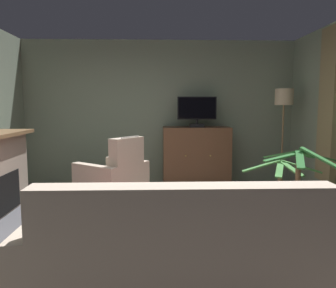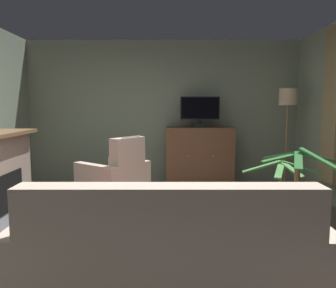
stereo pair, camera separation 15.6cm
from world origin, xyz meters
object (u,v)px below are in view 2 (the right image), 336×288
Objects in this scene: coffee_table at (178,202)px; potted_plant_tall_palm_by_window at (298,217)px; tv_cabinet at (201,158)px; sofa_floral at (171,264)px; floor_lamp at (289,111)px; potted_plant_on_hearth_side at (282,200)px; folded_newspaper at (190,198)px; television at (202,111)px; tv_remote at (165,196)px; armchair_by_fireplace at (117,181)px.

potted_plant_tall_palm_by_window reaches higher than coffee_table.
tv_cabinet reaches higher than sofa_floral.
potted_plant_tall_palm_by_window is 0.58× the size of floor_lamp.
potted_plant_on_hearth_side is (1.37, 0.61, -0.15)m from coffee_table.
potted_plant_on_hearth_side is at bearing 86.67° from potted_plant_tall_palm_by_window.
potted_plant_tall_palm_by_window is (1.20, 0.01, -0.23)m from folded_newspaper.
television is 0.31× the size of sofa_floral.
tv_cabinet reaches higher than potted_plant_on_hearth_side.
potted_plant_tall_palm_by_window reaches higher than sofa_floral.
tv_cabinet is at bearing 116.60° from potted_plant_on_hearth_side.
coffee_table is at bearing 179.30° from potted_plant_tall_palm_by_window.
sofa_floral reaches higher than tv_remote.
sofa_floral is 4.10m from floor_lamp.
television reaches higher than folded_newspaper.
armchair_by_fireplace is (-1.38, -1.02, -1.05)m from television.
coffee_table is at bearing 86.36° from sofa_floral.
potted_plant_tall_palm_by_window is at bearing -70.04° from television.
potted_plant_on_hearth_side is at bearing 52.89° from sofa_floral.
floor_lamp is (1.47, -0.32, 0.86)m from tv_cabinet.
tv_cabinet reaches higher than armchair_by_fireplace.
folded_newspaper is at bearing -52.91° from armchair_by_fireplace.
armchair_by_fireplace reaches higher than tv_remote.
tv_cabinet is 1.73× the size of television.
tv_cabinet is 2.48m from tv_remote.
armchair_by_fireplace is 3.13m from floor_lamp.
tv_remote is at bearing 92.87° from sofa_floral.
folded_newspaper is (-0.34, -2.43, -0.06)m from tv_cabinet.
tv_cabinet reaches higher than tv_remote.
sofa_floral is 2.77m from armchair_by_fireplace.
armchair_by_fireplace is at bearing 162.39° from potted_plant_on_hearth_side.
television is at bearing 169.57° from floor_lamp.
floor_lamp reaches higher than tv_cabinet.
armchair_by_fireplace reaches higher than coffee_table.
television reaches higher than sofa_floral.
floor_lamp is at bearing 113.55° from tv_remote.
television reaches higher than potted_plant_on_hearth_side.
television is at bearing 117.29° from potted_plant_on_hearth_side.
potted_plant_tall_palm_by_window is (1.49, -0.03, -0.24)m from tv_remote.
armchair_by_fireplace is at bearing -142.11° from tv_cabinet.
television is 2.77m from potted_plant_tall_palm_by_window.
coffee_table is 1.51m from potted_plant_on_hearth_side.
folded_newspaper is 1.72m from armchair_by_fireplace.
television is at bearing -90.00° from tv_cabinet.
tv_cabinet is 0.86m from television.
folded_newspaper is 0.13× the size of sofa_floral.
potted_plant_tall_palm_by_window is (1.34, -0.02, -0.17)m from coffee_table.
sofa_floral is 2.18× the size of potted_plant_tall_palm_by_window.
floor_lamp is (0.61, 2.10, 1.15)m from potted_plant_tall_palm_by_window.
tv_remote is at bearing -158.42° from potted_plant_on_hearth_side.
armchair_by_fireplace reaches higher than folded_newspaper.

